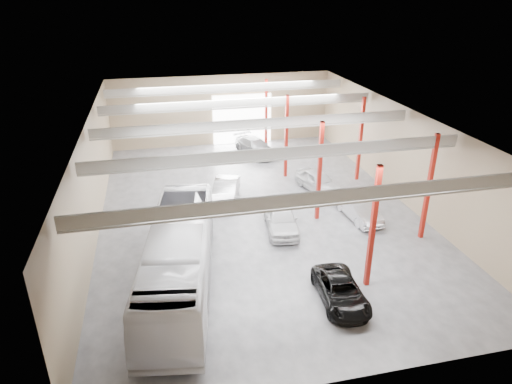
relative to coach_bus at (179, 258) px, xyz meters
name	(u,v)px	position (x,y,z in m)	size (l,w,h in m)	color
depot_shell	(258,143)	(6.22, 8.48, 3.13)	(22.12, 32.12, 7.06)	#46454A
coach_bus	(179,258)	(0.00, 0.00, 0.00)	(3.10, 13.27, 3.70)	silver
black_sedan	(341,291)	(7.91, -3.07, -1.21)	(2.13, 4.61, 1.28)	black
car_row_a	(281,218)	(6.99, 5.00, -1.00)	(1.99, 4.95, 1.69)	silver
car_row_b	(226,191)	(4.10, 10.20, -1.04)	(1.71, 4.91, 1.62)	#B3B3B8
car_row_c	(255,147)	(8.59, 20.00, -1.06)	(2.20, 5.40, 1.57)	slate
car_right_near	(359,208)	(12.73, 5.36, -1.10)	(1.59, 4.57, 1.50)	#B5B5BA
car_right_far	(318,181)	(11.59, 10.56, -1.05)	(1.88, 4.67, 1.59)	silver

